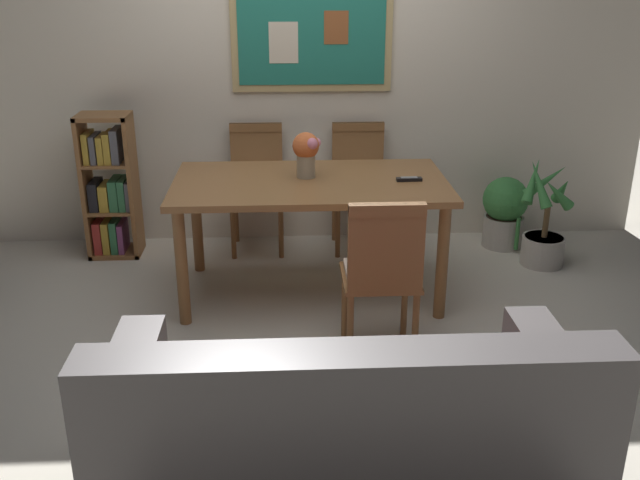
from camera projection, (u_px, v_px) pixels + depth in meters
name	position (u px, v px, depth m)	size (l,w,h in m)	color
ground_plane	(306.00, 326.00, 4.18)	(12.00, 12.00, 0.00)	beige
wall_back_with_painting	(298.00, 65.00, 5.13)	(5.20, 0.14, 2.60)	beige
dining_table	(310.00, 194.00, 4.38)	(1.68, 0.94, 0.75)	brown
dining_chair_far_left	(257.00, 177.00, 5.19)	(0.40, 0.41, 0.91)	brown
dining_chair_near_right	(382.00, 267.00, 3.65)	(0.40, 0.41, 0.91)	brown
dining_chair_far_right	(359.00, 176.00, 5.21)	(0.40, 0.41, 0.91)	brown
leather_couch	(345.00, 439.00, 2.69)	(1.80, 0.84, 0.84)	#514C4C
bookshelf	(110.00, 190.00, 5.05)	(0.36, 0.28, 1.03)	brown
potted_ivy	(505.00, 211.00, 5.27)	(0.33, 0.34, 0.56)	#B2ADA3
potted_palm	(544.00, 229.00, 4.95)	(0.38, 0.38, 0.76)	#B2ADA3
flower_vase	(306.00, 151.00, 4.35)	(0.18, 0.18, 0.28)	tan
tv_remote	(409.00, 179.00, 4.33)	(0.16, 0.05, 0.02)	black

